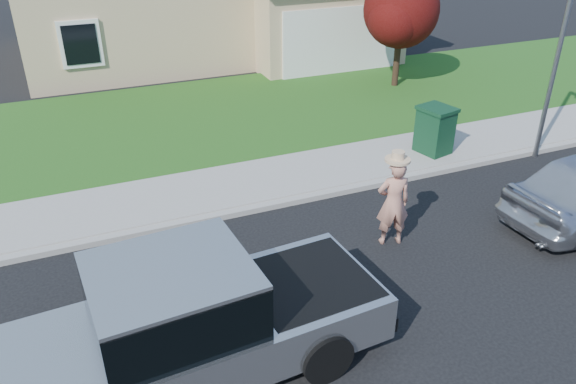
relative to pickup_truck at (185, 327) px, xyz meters
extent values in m
plane|color=black|center=(2.09, 1.00, -0.86)|extent=(80.00, 80.00, 0.00)
cube|color=gray|center=(3.09, 3.90, -0.80)|extent=(40.00, 0.20, 0.12)
cube|color=gray|center=(3.09, 5.00, -0.79)|extent=(40.00, 2.00, 0.15)
cube|color=#174814|center=(3.09, 9.50, -0.81)|extent=(40.00, 7.00, 0.10)
cube|color=tan|center=(8.59, 15.00, 0.74)|extent=(5.50, 6.00, 3.20)
cube|color=white|center=(8.59, 11.98, 0.39)|extent=(4.60, 0.12, 2.30)
cube|color=black|center=(-0.11, 13.45, 0.74)|extent=(1.30, 0.10, 1.50)
cylinder|color=black|center=(-1.80, 0.76, -0.48)|extent=(0.78, 0.34, 0.77)
cylinder|color=black|center=(1.71, -0.77, -0.48)|extent=(0.78, 0.34, 0.77)
cylinder|color=black|center=(1.59, 0.99, -0.48)|extent=(0.78, 0.34, 0.77)
cube|color=#A7A8AD|center=(0.03, 0.00, -0.20)|extent=(5.58, 2.28, 0.69)
cube|color=black|center=(-0.12, -0.01, 0.53)|extent=(2.13, 1.92, 0.81)
cube|color=#A7A8AD|center=(-0.12, -0.01, 0.95)|extent=(2.13, 1.92, 0.08)
cube|color=black|center=(1.84, 0.13, 0.12)|extent=(1.83, 1.74, 0.06)
cube|color=black|center=(2.78, 0.19, -0.38)|extent=(0.24, 1.83, 0.24)
cube|color=black|center=(-0.95, 0.97, 0.43)|extent=(0.13, 0.22, 0.17)
imported|color=tan|center=(4.36, 1.80, 0.00)|extent=(0.71, 0.56, 1.73)
cylinder|color=#D1AE86|center=(4.36, 1.80, 0.89)|extent=(0.46, 0.46, 0.05)
cylinder|color=#D1AE86|center=(4.36, 1.80, 0.96)|extent=(0.23, 0.23, 0.16)
cylinder|color=black|center=(9.56, 9.91, 0.08)|extent=(0.21, 0.21, 1.69)
sphere|color=#46100F|center=(9.56, 9.91, 1.71)|extent=(2.42, 2.42, 2.42)
sphere|color=#46100F|center=(10.08, 10.22, 1.40)|extent=(1.79, 1.79, 1.79)
sphere|color=#46100F|center=(9.14, 9.59, 1.50)|extent=(1.69, 1.69, 1.69)
cube|color=#0D321C|center=(7.40, 4.73, -0.17)|extent=(0.81, 0.89, 1.09)
cube|color=#0D321C|center=(7.40, 4.73, 0.42)|extent=(0.88, 0.97, 0.09)
cylinder|color=slate|center=(9.85, 3.75, 1.52)|extent=(0.11, 0.11, 4.77)
camera|label=1|loc=(-0.93, -5.79, 5.13)|focal=35.00mm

